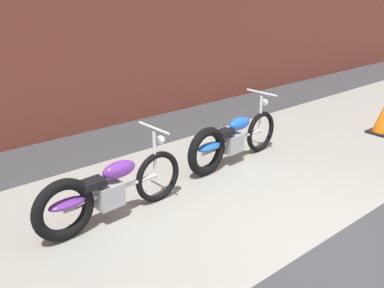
% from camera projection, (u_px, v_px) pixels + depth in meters
% --- Properties ---
extents(ground_plane, '(80.00, 80.00, 0.00)m').
position_uv_depth(ground_plane, '(319.00, 245.00, 4.63)').
color(ground_plane, '#38383A').
extents(sidewalk_slab, '(36.00, 3.50, 0.01)m').
position_uv_depth(sidewalk_slab, '(211.00, 188.00, 5.88)').
color(sidewalk_slab, gray).
rests_on(sidewalk_slab, ground).
extents(motorcycle_purple, '(2.01, 0.58, 1.03)m').
position_uv_depth(motorcycle_purple, '(103.00, 193.00, 4.91)').
color(motorcycle_purple, black).
rests_on(motorcycle_purple, ground).
extents(motorcycle_blue, '(2.01, 0.58, 1.03)m').
position_uv_depth(motorcycle_blue, '(229.00, 141.00, 6.46)').
color(motorcycle_blue, black).
rests_on(motorcycle_blue, ground).
extents(traffic_cone, '(0.40, 0.40, 0.55)m').
position_uv_depth(traffic_cone, '(382.00, 121.00, 7.85)').
color(traffic_cone, orange).
rests_on(traffic_cone, ground).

